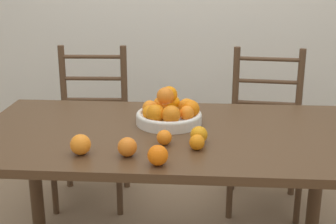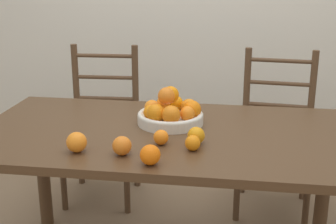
# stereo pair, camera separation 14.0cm
# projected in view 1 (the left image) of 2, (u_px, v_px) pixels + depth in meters

# --- Properties ---
(dining_table) EXTENTS (1.64, 0.88, 0.72)m
(dining_table) POSITION_uv_depth(u_px,v_px,m) (167.00, 151.00, 2.03)
(dining_table) COLOR #4C331E
(dining_table) RESTS_ON ground_plane
(fruit_bowl) EXTENTS (0.29, 0.29, 0.17)m
(fruit_bowl) POSITION_uv_depth(u_px,v_px,m) (170.00, 112.00, 2.08)
(fruit_bowl) COLOR silver
(fruit_bowl) RESTS_ON dining_table
(orange_loose_0) EXTENTS (0.07, 0.07, 0.07)m
(orange_loose_0) POSITION_uv_depth(u_px,v_px,m) (127.00, 147.00, 1.73)
(orange_loose_0) COLOR orange
(orange_loose_0) RESTS_ON dining_table
(orange_loose_1) EXTENTS (0.07, 0.07, 0.07)m
(orange_loose_1) POSITION_uv_depth(u_px,v_px,m) (158.00, 155.00, 1.65)
(orange_loose_1) COLOR orange
(orange_loose_1) RESTS_ON dining_table
(orange_loose_2) EXTENTS (0.07, 0.07, 0.07)m
(orange_loose_2) POSITION_uv_depth(u_px,v_px,m) (199.00, 135.00, 1.85)
(orange_loose_2) COLOR orange
(orange_loose_2) RESTS_ON dining_table
(orange_loose_3) EXTENTS (0.06, 0.06, 0.06)m
(orange_loose_3) POSITION_uv_depth(u_px,v_px,m) (197.00, 142.00, 1.79)
(orange_loose_3) COLOR orange
(orange_loose_3) RESTS_ON dining_table
(orange_loose_4) EXTENTS (0.08, 0.08, 0.08)m
(orange_loose_4) POSITION_uv_depth(u_px,v_px,m) (81.00, 145.00, 1.74)
(orange_loose_4) COLOR orange
(orange_loose_4) RESTS_ON dining_table
(orange_loose_5) EXTENTS (0.06, 0.06, 0.06)m
(orange_loose_5) POSITION_uv_depth(u_px,v_px,m) (165.00, 137.00, 1.84)
(orange_loose_5) COLOR orange
(orange_loose_5) RESTS_ON dining_table
(chair_left) EXTENTS (0.44, 0.42, 0.94)m
(chair_left) POSITION_uv_depth(u_px,v_px,m) (91.00, 128.00, 2.84)
(chair_left) COLOR #513823
(chair_left) RESTS_ON ground_plane
(chair_right) EXTENTS (0.46, 0.44, 0.94)m
(chair_right) POSITION_uv_depth(u_px,v_px,m) (266.00, 132.00, 2.76)
(chair_right) COLOR #513823
(chair_right) RESTS_ON ground_plane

